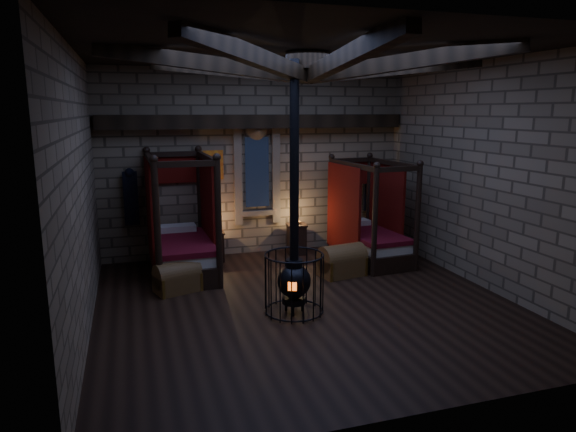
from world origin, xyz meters
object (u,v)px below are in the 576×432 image
object	(u,v)px
bed_right	(369,236)
trunk_right	(342,261)
stove	(294,277)
trunk_left	(177,278)
bed_left	(182,244)

from	to	relation	value
bed_right	trunk_right	xyz separation A→B (m)	(-1.01, -0.88, -0.25)
stove	trunk_left	bearing A→B (deg)	161.11
bed_left	bed_right	world-z (taller)	bed_left
trunk_left	stove	bearing A→B (deg)	-60.89
trunk_left	bed_left	bearing A→B (deg)	61.09
bed_left	bed_right	bearing A→B (deg)	-4.87
bed_left	stove	bearing A→B (deg)	-61.71
trunk_left	stove	size ratio (longest dim) A/B	0.22
trunk_right	stove	world-z (taller)	stove
bed_left	trunk_left	xyz separation A→B (m)	(-0.21, -1.13, -0.34)
bed_left	trunk_right	distance (m)	3.29
stove	bed_right	bearing A→B (deg)	67.71
bed_right	trunk_left	size ratio (longest dim) A/B	2.42
trunk_left	trunk_right	size ratio (longest dim) A/B	0.93
bed_left	bed_right	xyz separation A→B (m)	(4.08, -0.27, -0.05)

